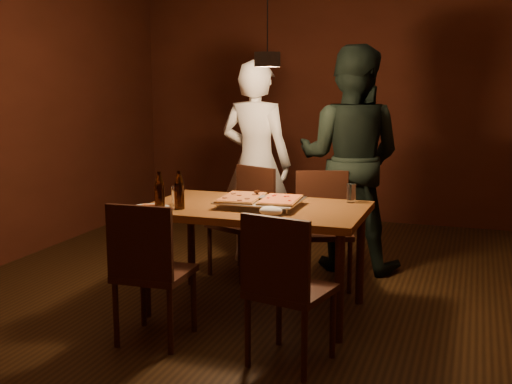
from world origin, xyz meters
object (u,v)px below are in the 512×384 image
(dining_table, at_px, (256,217))
(pizza_tray, at_px, (260,203))
(chair_near_left, at_px, (148,260))
(beer_bottle_b, at_px, (179,190))
(beer_bottle_a, at_px, (159,191))
(chair_far_right, at_px, (323,217))
(chair_near_right, at_px, (284,277))
(plate_slice, at_px, (149,208))
(pendant_lamp, at_px, (267,58))
(chair_far_left, at_px, (247,210))
(diner_dark, at_px, (350,159))
(diner_white, at_px, (256,163))

(dining_table, relative_size, pizza_tray, 2.73)
(chair_near_left, xyz_separation_m, beer_bottle_b, (-0.04, 0.53, 0.34))
(pizza_tray, bearing_deg, beer_bottle_a, -148.89)
(chair_far_right, xyz_separation_m, chair_near_right, (0.15, -1.58, 0.00))
(chair_near_left, height_order, beer_bottle_a, beer_bottle_a)
(chair_far_right, height_order, plate_slice, chair_far_right)
(beer_bottle_b, relative_size, plate_slice, 0.96)
(dining_table, distance_m, pendant_lamp, 1.10)
(chair_far_right, height_order, chair_near_left, same)
(pizza_tray, bearing_deg, beer_bottle_b, -149.16)
(chair_near_left, xyz_separation_m, pizza_tray, (0.45, 0.78, 0.24))
(chair_far_right, distance_m, pizza_tray, 0.84)
(chair_far_right, xyz_separation_m, chair_near_left, (-0.72, -1.54, 0.00))
(chair_near_right, bearing_deg, chair_far_left, 128.80)
(pizza_tray, xyz_separation_m, beer_bottle_b, (-0.49, -0.26, 0.11))
(chair_far_right, relative_size, pizza_tray, 0.98)
(dining_table, distance_m, chair_far_right, 0.82)
(diner_dark, bearing_deg, chair_near_right, 94.58)
(pizza_tray, distance_m, beer_bottle_a, 0.69)
(chair_far_left, xyz_separation_m, diner_dark, (0.77, 0.44, 0.41))
(beer_bottle_b, bearing_deg, chair_far_left, 84.82)
(beer_bottle_a, bearing_deg, diner_white, 83.48)
(beer_bottle_b, distance_m, pendant_lamp, 1.09)
(dining_table, bearing_deg, beer_bottle_a, -150.80)
(pizza_tray, height_order, beer_bottle_b, beer_bottle_b)
(chair_near_left, height_order, pendant_lamp, pendant_lamp)
(diner_dark, bearing_deg, chair_far_left, 33.26)
(pizza_tray, relative_size, diner_white, 0.31)
(chair_far_left, relative_size, diner_white, 0.31)
(chair_near_right, distance_m, pendant_lamp, 1.63)
(plate_slice, bearing_deg, chair_far_left, 76.28)
(chair_far_right, bearing_deg, chair_near_right, 75.85)
(chair_far_left, xyz_separation_m, beer_bottle_b, (-0.10, -1.08, 0.34))
(chair_far_right, relative_size, plate_slice, 1.97)
(diner_dark, distance_m, pendant_lamp, 1.42)
(plate_slice, bearing_deg, chair_far_right, 49.23)
(pendant_lamp, bearing_deg, chair_far_right, 65.25)
(beer_bottle_b, height_order, pendant_lamp, pendant_lamp)
(beer_bottle_a, distance_m, pendant_lamp, 1.17)
(plate_slice, distance_m, diner_white, 1.53)
(plate_slice, relative_size, diner_white, 0.15)
(dining_table, distance_m, pizza_tray, 0.10)
(chair_near_left, xyz_separation_m, plate_slice, (-0.23, 0.44, 0.22))
(chair_far_left, relative_size, chair_far_right, 1.03)
(chair_near_right, bearing_deg, diner_white, 125.74)
(diner_white, distance_m, diner_dark, 0.82)
(pizza_tray, bearing_deg, plate_slice, -150.06)
(dining_table, height_order, plate_slice, plate_slice)
(pendant_lamp, bearing_deg, chair_near_right, -66.76)
(beer_bottle_b, bearing_deg, diner_white, 87.80)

